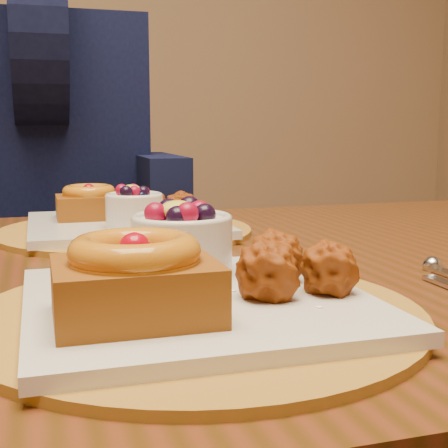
{
  "coord_description": "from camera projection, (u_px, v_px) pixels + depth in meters",
  "views": [
    {
      "loc": [
        -0.03,
        -0.59,
        0.91
      ],
      "look_at": [
        0.13,
        -0.04,
        0.83
      ],
      "focal_mm": 50.0,
      "sensor_mm": 36.0,
      "label": 1
    }
  ],
  "objects": [
    {
      "name": "dining_table",
      "position": [
        152.0,
        327.0,
        0.74
      ],
      "size": [
        1.6,
        0.9,
        0.76
      ],
      "color": "#3C230B",
      "rests_on": "ground"
    },
    {
      "name": "place_setting_near",
      "position": [
        192.0,
        284.0,
        0.52
      ],
      "size": [
        0.38,
        0.38,
        0.09
      ],
      "color": "brown",
      "rests_on": "dining_table"
    },
    {
      "name": "place_setting_far",
      "position": [
        124.0,
        220.0,
        0.93
      ],
      "size": [
        0.38,
        0.38,
        0.08
      ],
      "color": "brown",
      "rests_on": "dining_table"
    },
    {
      "name": "chair_far",
      "position": [
        46.0,
        315.0,
        1.37
      ],
      "size": [
        0.45,
        0.45,
        0.91
      ],
      "rotation": [
        0.0,
        0.0,
        -0.02
      ],
      "color": "black",
      "rests_on": "ground"
    },
    {
      "name": "diner",
      "position": [
        41.0,
        112.0,
        1.35
      ],
      "size": [
        0.54,
        0.52,
        0.89
      ],
      "rotation": [
        0.0,
        0.0,
        -0.41
      ],
      "color": "black",
      "rests_on": "ground"
    }
  ]
}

